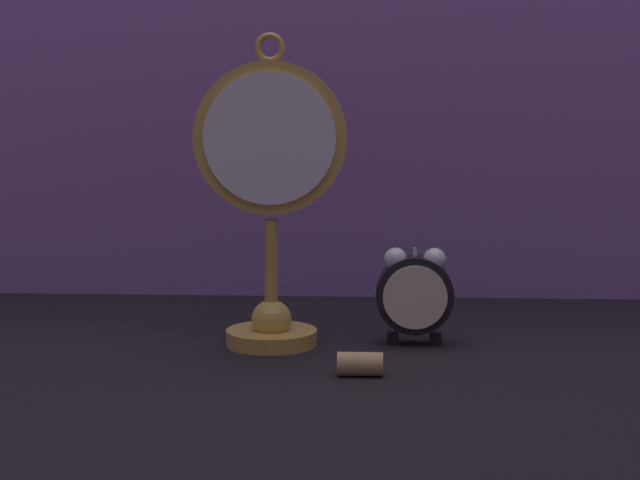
% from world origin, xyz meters
% --- Properties ---
extents(ground_plane, '(4.00, 4.00, 0.00)m').
position_xyz_m(ground_plane, '(0.00, 0.00, 0.00)').
color(ground_plane, black).
extents(fabric_backdrop_drape, '(1.45, 0.01, 0.72)m').
position_xyz_m(fabric_backdrop_drape, '(0.00, 0.33, 0.36)').
color(fabric_backdrop_drape, '#8460A8').
rests_on(fabric_backdrop_drape, ground_plane).
extents(pocket_watch_on_stand, '(0.15, 0.09, 0.32)m').
position_xyz_m(pocket_watch_on_stand, '(-0.05, 0.06, 0.15)').
color(pocket_watch_on_stand, gold).
rests_on(pocket_watch_on_stand, ground_plane).
extents(alarm_clock_twin_bell, '(0.08, 0.03, 0.10)m').
position_xyz_m(alarm_clock_twin_bell, '(0.10, 0.07, 0.06)').
color(alarm_clock_twin_bell, black).
rests_on(alarm_clock_twin_bell, ground_plane).
extents(wine_cork, '(0.04, 0.02, 0.02)m').
position_xyz_m(wine_cork, '(0.04, -0.06, 0.01)').
color(wine_cork, tan).
rests_on(wine_cork, ground_plane).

